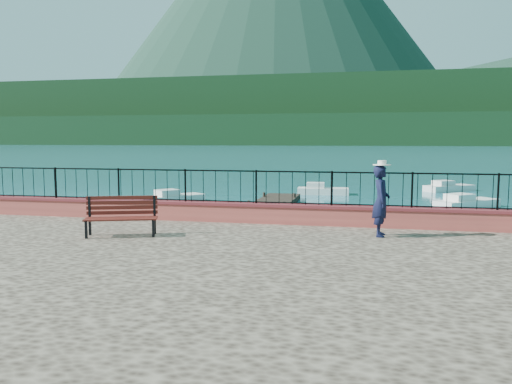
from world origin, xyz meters
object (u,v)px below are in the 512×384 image
at_px(boat_4, 323,188).
at_px(boat_0, 173,224).
at_px(boat_5, 449,185).
at_px(park_bench, 121,224).
at_px(boat_3, 175,195).
at_px(boat_1, 339,219).
at_px(boat_2, 467,200).
at_px(person, 381,201).

bearing_deg(boat_4, boat_0, -110.09).
bearing_deg(boat_5, boat_4, 169.31).
height_order(park_bench, boat_4, park_bench).
bearing_deg(park_bench, boat_0, 81.23).
bearing_deg(boat_3, park_bench, -124.08).
height_order(boat_1, boat_2, same).
bearing_deg(boat_5, park_bench, -150.13).
height_order(boat_0, boat_3, same).
bearing_deg(boat_2, boat_3, 143.51).
bearing_deg(boat_2, boat_0, 179.18).
xyz_separation_m(park_bench, boat_2, (11.49, 16.78, -1.10)).
bearing_deg(park_bench, boat_5, 46.06).
xyz_separation_m(boat_0, boat_4, (4.54, 15.45, 0.00)).
relative_size(boat_1, boat_3, 1.00).
xyz_separation_m(person, boat_3, (-11.15, 14.28, -1.71)).
bearing_deg(boat_1, person, -65.53).
height_order(boat_3, boat_5, same).
bearing_deg(boat_0, boat_3, 85.57).
xyz_separation_m(boat_3, boat_5, (16.67, 10.00, 0.00)).
relative_size(park_bench, boat_2, 0.49).
bearing_deg(boat_4, park_bench, -102.65).
xyz_separation_m(boat_1, boat_5, (6.90, 16.63, 0.00)).
height_order(boat_0, boat_5, same).
xyz_separation_m(park_bench, boat_1, (5.09, 9.00, -1.10)).
relative_size(boat_1, boat_5, 0.92).
relative_size(park_bench, boat_0, 0.45).
height_order(park_bench, boat_0, park_bench).
distance_m(boat_2, boat_3, 16.21).
bearing_deg(person, boat_5, -11.18).
bearing_deg(boat_0, park_bench, -105.20).
bearing_deg(person, boat_4, 10.15).
distance_m(park_bench, boat_1, 10.40).
height_order(park_bench, boat_3, park_bench).
height_order(boat_3, boat_4, same).
bearing_deg(boat_5, person, -137.87).
bearing_deg(boat_3, boat_5, -19.79).
bearing_deg(boat_0, person, -58.38).
relative_size(park_bench, person, 1.05).
bearing_deg(park_bench, boat_2, 36.74).
height_order(person, boat_3, person).
height_order(person, boat_5, person).
xyz_separation_m(park_bench, person, (6.47, 1.35, 0.61)).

